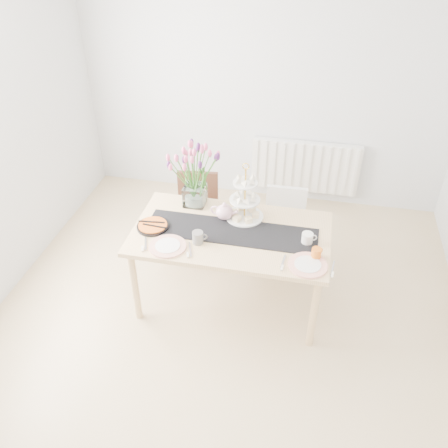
% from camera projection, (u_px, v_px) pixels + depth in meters
% --- Properties ---
extents(room_shell, '(4.50, 4.50, 4.50)m').
position_uv_depth(room_shell, '(220.00, 204.00, 3.18)').
color(room_shell, tan).
rests_on(room_shell, ground).
extents(radiator, '(1.20, 0.08, 0.60)m').
position_uv_depth(radiator, '(305.00, 167.00, 5.33)').
color(radiator, white).
rests_on(radiator, room_shell).
extents(dining_table, '(1.60, 0.90, 0.75)m').
position_uv_depth(dining_table, '(231.00, 239.00, 3.89)').
color(dining_table, tan).
rests_on(dining_table, ground).
extents(chair_brown, '(0.44, 0.44, 0.80)m').
position_uv_depth(chair_brown, '(197.00, 207.00, 4.65)').
color(chair_brown, '#361E13').
rests_on(chair_brown, ground).
extents(chair_white, '(0.40, 0.40, 0.77)m').
position_uv_depth(chair_white, '(284.00, 222.00, 4.48)').
color(chair_white, silver).
rests_on(chair_white, ground).
extents(table_runner, '(1.40, 0.35, 0.01)m').
position_uv_depth(table_runner, '(231.00, 231.00, 3.84)').
color(table_runner, black).
rests_on(table_runner, dining_table).
extents(tulip_vase, '(0.66, 0.66, 0.57)m').
position_uv_depth(tulip_vase, '(194.00, 167.00, 3.97)').
color(tulip_vase, silver).
rests_on(tulip_vase, dining_table).
extents(cake_stand, '(0.32, 0.32, 0.47)m').
position_uv_depth(cake_stand, '(245.00, 204.00, 3.93)').
color(cake_stand, gold).
rests_on(cake_stand, dining_table).
extents(teapot, '(0.25, 0.22, 0.15)m').
position_uv_depth(teapot, '(224.00, 212.00, 3.95)').
color(teapot, silver).
rests_on(teapot, dining_table).
extents(cream_jug, '(0.11, 0.11, 0.09)m').
position_uv_depth(cream_jug, '(307.00, 238.00, 3.70)').
color(cream_jug, silver).
rests_on(cream_jug, dining_table).
extents(tart_tin, '(0.26, 0.26, 0.03)m').
position_uv_depth(tart_tin, '(153.00, 226.00, 3.88)').
color(tart_tin, black).
rests_on(tart_tin, dining_table).
extents(mug_grey, '(0.11, 0.11, 0.10)m').
position_uv_depth(mug_grey, '(198.00, 237.00, 3.70)').
color(mug_grey, slate).
rests_on(mug_grey, dining_table).
extents(mug_orange, '(0.11, 0.11, 0.09)m').
position_uv_depth(mug_orange, '(316.00, 254.00, 3.55)').
color(mug_orange, orange).
rests_on(mug_orange, dining_table).
extents(plate_left, '(0.37, 0.37, 0.02)m').
position_uv_depth(plate_left, '(168.00, 246.00, 3.68)').
color(plate_left, white).
rests_on(plate_left, dining_table).
extents(plate_right, '(0.32, 0.32, 0.02)m').
position_uv_depth(plate_right, '(308.00, 265.00, 3.50)').
color(plate_right, white).
rests_on(plate_right, dining_table).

